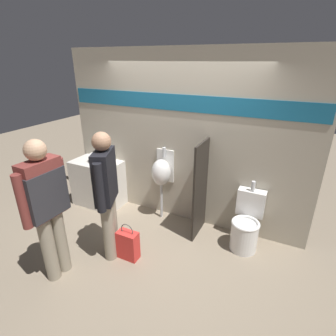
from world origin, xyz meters
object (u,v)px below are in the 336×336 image
at_px(sink_basin, 100,158).
at_px(toilet, 246,226).
at_px(shopping_bag, 128,245).
at_px(urinal_near_counter, 162,172).
at_px(person_in_vest, 46,202).
at_px(person_with_lanyard, 107,192).
at_px(cell_phone, 104,166).

relative_size(sink_basin, toilet, 0.39).
relative_size(sink_basin, shopping_bag, 0.70).
distance_m(urinal_near_counter, person_in_vest, 1.83).
height_order(sink_basin, urinal_near_counter, urinal_near_counter).
bearing_deg(sink_basin, person_in_vest, -69.04).
relative_size(urinal_near_counter, person_in_vest, 0.69).
bearing_deg(person_in_vest, person_with_lanyard, -30.69).
distance_m(urinal_near_counter, person_with_lanyard, 1.15).
height_order(cell_phone, toilet, toilet).
relative_size(urinal_near_counter, toilet, 1.28).
bearing_deg(sink_basin, person_with_lanyard, -46.50).
distance_m(person_in_vest, person_with_lanyard, 0.71).
bearing_deg(sink_basin, toilet, -1.84).
bearing_deg(cell_phone, urinal_near_counter, 12.41).
height_order(cell_phone, urinal_near_counter, urinal_near_counter).
distance_m(urinal_near_counter, toilet, 1.52).
bearing_deg(shopping_bag, cell_phone, 140.02).
bearing_deg(cell_phone, person_in_vest, -74.43).
height_order(person_in_vest, person_with_lanyard, person_in_vest).
xyz_separation_m(sink_basin, person_in_vest, (0.64, -1.66, 0.12)).
relative_size(person_in_vest, person_with_lanyard, 1.01).
bearing_deg(shopping_bag, person_with_lanyard, -173.09).
relative_size(sink_basin, urinal_near_counter, 0.31).
distance_m(cell_phone, person_in_vest, 1.57).
bearing_deg(toilet, shopping_bag, -145.09).
relative_size(cell_phone, shopping_bag, 0.26).
bearing_deg(person_in_vest, urinal_near_counter, -16.55).
height_order(sink_basin, shopping_bag, sink_basin).
distance_m(sink_basin, shopping_bag, 1.78).
height_order(toilet, person_with_lanyard, person_with_lanyard).
xyz_separation_m(urinal_near_counter, toilet, (1.43, -0.14, -0.50)).
distance_m(person_with_lanyard, shopping_bag, 0.80).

